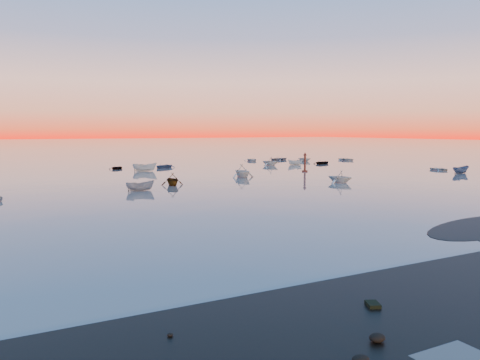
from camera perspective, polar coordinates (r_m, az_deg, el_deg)
ground at (r=123.39m, az=-15.74°, el=2.48°), size 600.00×600.00×0.00m
mud_lobes at (r=33.01m, az=24.57°, el=-7.16°), size 140.00×6.00×0.07m
moored_fleet at (r=78.16m, az=-8.49°, el=0.69°), size 124.00×58.00×1.20m
boat_near_center at (r=57.59m, az=-12.06°, el=-1.29°), size 1.59×3.52×1.20m
boat_near_right at (r=66.51m, az=12.08°, el=-0.32°), size 4.11×3.02×1.31m
channel_marker at (r=83.11m, az=7.92°, el=1.98°), size 0.99×0.99×3.52m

